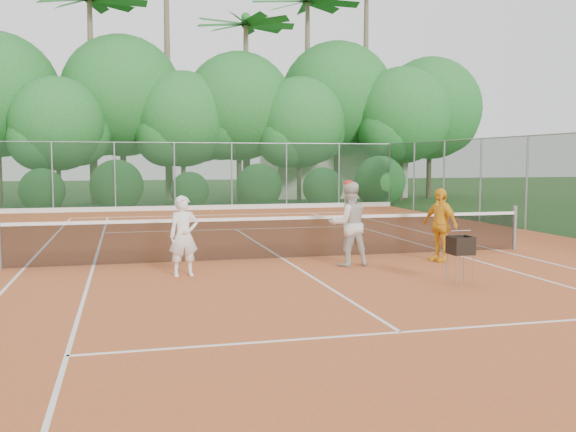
% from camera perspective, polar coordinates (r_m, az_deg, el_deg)
% --- Properties ---
extents(ground, '(120.00, 120.00, 0.00)m').
position_cam_1_polar(ground, '(14.53, -0.46, -3.91)').
color(ground, '#1F4418').
rests_on(ground, ground).
extents(clay_court, '(18.00, 36.00, 0.02)m').
position_cam_1_polar(clay_court, '(14.53, -0.46, -3.87)').
color(clay_court, '#B45629').
rests_on(clay_court, ground).
extents(club_building, '(8.00, 5.00, 3.00)m').
position_cam_1_polar(club_building, '(39.93, 3.88, 3.91)').
color(club_building, beige).
rests_on(club_building, ground).
extents(tennis_net, '(11.97, 0.10, 1.10)m').
position_cam_1_polar(tennis_net, '(14.45, -0.46, -1.83)').
color(tennis_net, gray).
rests_on(tennis_net, clay_court).
extents(player_white, '(0.60, 0.43, 1.55)m').
position_cam_1_polar(player_white, '(12.48, -9.26, -1.76)').
color(player_white, white).
rests_on(player_white, clay_court).
extents(player_center_grp, '(0.90, 0.72, 1.81)m').
position_cam_1_polar(player_center_grp, '(13.55, 5.40, -0.68)').
color(player_center_grp, beige).
rests_on(player_center_grp, clay_court).
extents(player_yellow, '(0.69, 1.03, 1.62)m').
position_cam_1_polar(player_yellow, '(14.49, 13.35, -0.76)').
color(player_yellow, '#F5AD20').
rests_on(player_yellow, clay_court).
extents(ball_hopper, '(0.38, 0.38, 0.88)m').
position_cam_1_polar(ball_hopper, '(11.85, 15.09, -2.62)').
color(ball_hopper, gray).
rests_on(ball_hopper, clay_court).
extents(stray_ball_a, '(0.07, 0.07, 0.07)m').
position_cam_1_polar(stray_ball_a, '(24.14, -13.36, -0.36)').
color(stray_ball_a, '#C3D130').
rests_on(stray_ball_a, clay_court).
extents(stray_ball_b, '(0.07, 0.07, 0.07)m').
position_cam_1_polar(stray_ball_b, '(27.71, -6.75, 0.42)').
color(stray_ball_b, '#D5E435').
rests_on(stray_ball_b, clay_court).
extents(stray_ball_c, '(0.07, 0.07, 0.07)m').
position_cam_1_polar(stray_ball_c, '(24.77, 5.68, -0.11)').
color(stray_ball_c, '#DFEF37').
rests_on(stray_ball_c, clay_court).
extents(court_markings, '(11.03, 23.83, 0.01)m').
position_cam_1_polar(court_markings, '(14.52, -0.46, -3.82)').
color(court_markings, white).
rests_on(court_markings, clay_court).
extents(fence_back, '(18.07, 0.07, 3.00)m').
position_cam_1_polar(fence_back, '(29.15, -7.52, 3.52)').
color(fence_back, '#19381E').
rests_on(fence_back, clay_court).
extents(tropical_treeline, '(32.10, 8.49, 15.03)m').
position_cam_1_polar(tropical_treeline, '(34.62, -6.24, 9.72)').
color(tropical_treeline, brown).
rests_on(tropical_treeline, ground).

